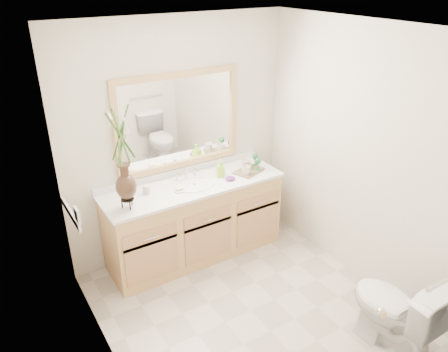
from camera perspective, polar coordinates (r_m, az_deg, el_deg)
floor at (r=4.08m, az=3.47°, el=-17.13°), size 2.60×2.60×0.00m
ceiling at (r=3.02m, az=4.73°, el=18.57°), size 2.40×2.60×0.02m
wall_back at (r=4.40m, az=-5.93°, el=4.67°), size 2.40×0.02×2.40m
wall_front at (r=2.62m, az=21.26°, el=-13.22°), size 2.40×0.02×2.40m
wall_left at (r=2.93m, az=-15.61°, el=-7.78°), size 0.02×2.60×2.40m
wall_right at (r=4.14m, az=17.63°, el=2.15°), size 0.02×2.60×2.40m
vanity at (r=4.53m, az=-3.85°, el=-5.93°), size 1.80×0.55×0.80m
counter at (r=4.32m, az=-4.01°, el=-1.24°), size 1.84×0.57×0.03m
sink at (r=4.33m, az=-3.88°, el=-1.79°), size 0.38×0.34×0.23m
mirror at (r=4.31m, az=-5.92°, el=7.12°), size 1.32×0.04×0.97m
switch_plate at (r=3.69m, az=-18.64°, el=-4.82°), size 0.02×0.12×0.12m
door at (r=2.57m, az=15.86°, el=-19.17°), size 0.80×0.03×2.00m
toilet at (r=3.76m, az=21.38°, el=-16.17°), size 0.42×0.75×0.74m
flower_vase at (r=3.74m, az=-13.23°, el=3.90°), size 0.21×0.21×0.88m
tumbler at (r=4.18m, az=-10.09°, el=-1.72°), size 0.07×0.07×0.09m
soap_dish at (r=4.19m, az=-5.84°, el=-1.85°), size 0.11×0.11×0.03m
soap_bottle at (r=4.44m, az=-0.50°, el=0.93°), size 0.10×0.10×0.16m
purple_dish at (r=4.38m, az=0.81°, el=-0.32°), size 0.13×0.11×0.04m
tray at (r=4.58m, az=3.25°, el=0.69°), size 0.37×0.30×0.02m
mug_left at (r=4.46m, az=2.91°, el=0.78°), size 0.12×0.12×0.10m
mug_right at (r=4.59m, az=2.92°, el=1.62°), size 0.13×0.13×0.11m
goblet_front at (r=4.54m, az=4.45°, el=1.86°), size 0.06×0.06×0.14m
goblet_back at (r=4.65m, az=4.09°, el=2.45°), size 0.06×0.06×0.14m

